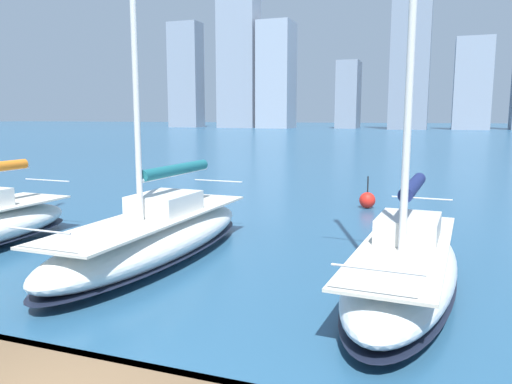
{
  "coord_description": "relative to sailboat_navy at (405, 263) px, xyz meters",
  "views": [
    {
      "loc": [
        -4.1,
        4.18,
        3.99
      ],
      "look_at": [
        -0.05,
        -6.86,
        2.2
      ],
      "focal_mm": 35.0,
      "sensor_mm": 36.0,
      "label": 1
    }
  ],
  "objects": [
    {
      "name": "sailboat_navy",
      "position": [
        0.0,
        0.0,
        0.0
      ],
      "size": [
        2.68,
        8.22,
        12.68
      ],
      "color": "silver",
      "rests_on": "ground"
    },
    {
      "name": "channel_buoy",
      "position": [
        2.24,
        -10.52,
        -0.35
      ],
      "size": [
        0.7,
        0.7,
        1.4
      ],
      "color": "red",
      "rests_on": "ground"
    },
    {
      "name": "sailboat_teal",
      "position": [
        6.73,
        -0.48,
        0.01
      ],
      "size": [
        2.63,
        9.16,
        11.47
      ],
      "color": "white",
      "rests_on": "ground"
    },
    {
      "name": "city_skyline",
      "position": [
        8.8,
        -150.37,
        19.2
      ],
      "size": [
        173.75,
        16.76,
        50.99
      ],
      "color": "gray",
      "rests_on": "ground"
    }
  ]
}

